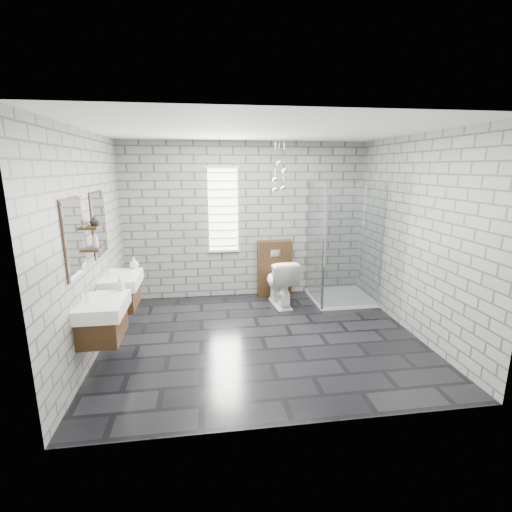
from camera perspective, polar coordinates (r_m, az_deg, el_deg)
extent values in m
cube|color=black|center=(5.20, 0.93, -12.47)|extent=(4.20, 3.60, 0.02)
cube|color=white|center=(4.69, 1.06, 18.93)|extent=(4.20, 3.60, 0.02)
cube|color=gray|center=(6.53, -1.54, 5.44)|extent=(4.20, 0.02, 2.70)
cube|color=gray|center=(3.04, 6.42, -4.13)|extent=(4.20, 0.02, 2.70)
cube|color=gray|center=(4.90, -24.20, 1.52)|extent=(0.02, 3.60, 2.70)
cube|color=gray|center=(5.50, 23.27, 2.81)|extent=(0.02, 3.60, 2.70)
cube|color=#402813|center=(4.53, -22.50, -9.87)|extent=(0.42, 0.62, 0.30)
cube|color=silver|center=(4.47, -20.01, -9.54)|extent=(0.02, 0.35, 0.01)
cube|color=white|center=(4.44, -22.44, -7.20)|extent=(0.47, 0.70, 0.15)
cylinder|color=silver|center=(4.44, -24.55, -5.56)|extent=(0.04, 0.04, 0.12)
cylinder|color=silver|center=(4.41, -23.98, -4.95)|extent=(0.10, 0.02, 0.02)
cube|color=white|center=(4.30, -26.17, 2.53)|extent=(0.03, 0.55, 0.80)
cube|color=#402813|center=(4.31, -26.32, 2.52)|extent=(0.01, 0.59, 0.84)
cube|color=#402813|center=(5.41, -20.03, -5.84)|extent=(0.42, 0.62, 0.30)
cube|color=silver|center=(5.36, -17.96, -5.50)|extent=(0.02, 0.35, 0.01)
cube|color=white|center=(5.34, -19.96, -3.55)|extent=(0.47, 0.70, 0.15)
cylinder|color=silver|center=(5.34, -21.71, -2.20)|extent=(0.04, 0.04, 0.12)
cylinder|color=silver|center=(5.31, -21.23, -1.66)|extent=(0.10, 0.02, 0.02)
cube|color=white|center=(5.23, -22.98, 4.56)|extent=(0.03, 0.55, 0.80)
cube|color=#402813|center=(5.23, -23.10, 4.55)|extent=(0.01, 0.59, 0.84)
cube|color=#402813|center=(4.83, -23.41, 1.09)|extent=(0.14, 0.30, 0.03)
cube|color=#402813|center=(4.79, -23.70, 4.13)|extent=(0.14, 0.30, 0.03)
cube|color=white|center=(6.45, -5.09, 7.08)|extent=(0.50, 0.02, 1.40)
cube|color=silver|center=(6.39, -5.22, 13.49)|extent=(0.56, 0.04, 0.04)
cube|color=silver|center=(6.55, -4.95, 0.79)|extent=(0.56, 0.04, 0.04)
cube|color=silver|center=(6.53, -4.96, 1.55)|extent=(0.48, 0.01, 0.02)
cube|color=silver|center=(6.50, -4.99, 2.76)|extent=(0.48, 0.01, 0.02)
cube|color=silver|center=(6.47, -5.01, 3.98)|extent=(0.48, 0.01, 0.02)
cube|color=silver|center=(6.45, -5.04, 5.20)|extent=(0.48, 0.01, 0.02)
cube|color=silver|center=(6.43, -5.06, 6.44)|extent=(0.48, 0.01, 0.02)
cube|color=silver|center=(6.42, -5.09, 7.68)|extent=(0.48, 0.01, 0.02)
cube|color=silver|center=(6.41, -5.12, 8.92)|extent=(0.48, 0.01, 0.02)
cube|color=silver|center=(6.40, -5.14, 10.17)|extent=(0.48, 0.01, 0.02)
cube|color=silver|center=(6.39, -5.17, 11.43)|extent=(0.48, 0.01, 0.03)
cube|color=silver|center=(6.39, -5.20, 12.68)|extent=(0.48, 0.01, 0.03)
cube|color=#402813|center=(6.67, 2.85, -1.86)|extent=(0.60, 0.20, 1.00)
cube|color=silver|center=(6.50, 3.06, 0.45)|extent=(0.18, 0.01, 0.12)
cube|color=white|center=(6.74, 12.77, -6.21)|extent=(1.00, 1.00, 0.06)
cube|color=silver|center=(6.04, 14.89, 1.23)|extent=(1.00, 0.01, 2.00)
cube|color=silver|center=(6.32, 9.08, 2.05)|extent=(0.01, 1.00, 2.00)
cube|color=silver|center=(5.86, 10.48, 1.10)|extent=(0.03, 0.03, 2.00)
cube|color=silver|center=(6.24, 18.96, 1.33)|extent=(0.03, 0.03, 2.00)
cylinder|color=silver|center=(6.82, 16.11, 3.12)|extent=(0.02, 0.02, 1.80)
cylinder|color=silver|center=(6.69, 15.99, 10.89)|extent=(0.14, 0.14, 0.02)
sphere|color=silver|center=(6.01, 2.90, 11.68)|extent=(0.09, 0.09, 0.09)
cylinder|color=silver|center=(6.01, 2.94, 14.86)|extent=(0.01, 0.01, 0.58)
sphere|color=silver|center=(6.11, 4.21, 10.45)|extent=(0.09, 0.09, 0.09)
cylinder|color=silver|center=(6.10, 4.28, 14.21)|extent=(0.01, 0.01, 0.71)
sphere|color=silver|center=(6.14, 3.54, 14.12)|extent=(0.09, 0.09, 0.09)
cylinder|color=silver|center=(6.14, 3.57, 16.03)|extent=(0.01, 0.01, 0.32)
sphere|color=silver|center=(6.15, 2.97, 10.17)|extent=(0.09, 0.09, 0.09)
cylinder|color=silver|center=(6.14, 3.02, 14.06)|extent=(0.01, 0.01, 0.74)
sphere|color=silver|center=(6.16, 4.35, 13.00)|extent=(0.09, 0.09, 0.09)
cylinder|color=silver|center=(6.17, 4.39, 15.46)|extent=(0.01, 0.01, 0.44)
imported|color=white|center=(6.22, 3.73, -4.01)|extent=(0.52, 0.82, 0.79)
imported|color=#B2B2B2|center=(4.66, -20.19, -3.98)|extent=(0.08, 0.08, 0.17)
imported|color=#B2B2B2|center=(5.57, -18.27, -1.03)|extent=(0.17, 0.17, 0.16)
imported|color=#B2B2B2|center=(4.78, -23.54, 2.31)|extent=(0.09, 0.09, 0.19)
imported|color=#B2B2B2|center=(4.79, -23.63, 5.00)|extent=(0.13, 0.13, 0.11)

